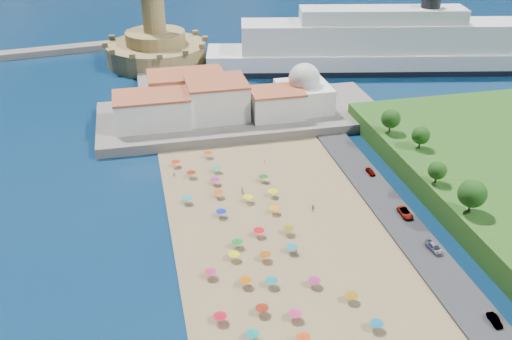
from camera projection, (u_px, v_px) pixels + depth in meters
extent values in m
plane|color=#071938|center=(264.00, 262.00, 118.66)|extent=(700.00, 700.00, 0.00)
cube|color=#59544C|center=(241.00, 116.00, 182.36)|extent=(90.00, 36.00, 3.00)
cube|color=#59544C|center=(163.00, 85.00, 208.20)|extent=(18.00, 70.00, 2.40)
cube|color=silver|center=(152.00, 111.00, 170.64)|extent=(22.00, 14.00, 9.00)
cube|color=silver|center=(217.00, 100.00, 175.74)|extent=(18.00, 16.00, 11.00)
cube|color=silver|center=(276.00, 104.00, 176.52)|extent=(16.00, 12.00, 8.00)
cube|color=silver|center=(187.00, 90.00, 184.70)|extent=(24.00, 14.00, 10.00)
cube|color=silver|center=(304.00, 97.00, 181.88)|extent=(16.00, 16.00, 8.00)
sphere|color=silver|center=(304.00, 79.00, 179.00)|extent=(10.00, 10.00, 10.00)
cylinder|color=silver|center=(305.00, 67.00, 177.18)|extent=(1.20, 1.20, 1.60)
cylinder|color=#A48A52|center=(157.00, 53.00, 232.53)|extent=(40.00, 40.00, 8.00)
cylinder|color=#A48A52|center=(155.00, 38.00, 229.41)|extent=(24.00, 24.00, 5.00)
cylinder|color=#A48A52|center=(153.00, 14.00, 224.86)|extent=(9.00, 9.00, 14.00)
cube|color=black|center=(377.00, 67.00, 226.78)|extent=(136.97, 46.33, 2.18)
cube|color=silver|center=(378.00, 59.00, 225.37)|extent=(135.91, 45.74, 8.08)
cube|color=silver|center=(380.00, 36.00, 220.85)|extent=(108.80, 36.94, 10.77)
cube|color=silver|center=(383.00, 15.00, 216.97)|extent=(64.08, 24.63, 5.39)
cylinder|color=black|center=(431.00, 0.00, 214.79)|extent=(7.18, 7.18, 5.39)
cylinder|color=gray|center=(263.00, 178.00, 147.05)|extent=(0.07, 0.07, 2.00)
cone|color=#1C6512|center=(263.00, 175.00, 146.62)|extent=(2.50, 2.50, 0.60)
cylinder|color=gray|center=(351.00, 298.00, 107.11)|extent=(0.07, 0.07, 2.00)
cone|color=#8C640C|center=(352.00, 294.00, 106.68)|extent=(2.50, 2.50, 0.60)
cylinder|color=gray|center=(211.00, 274.00, 113.28)|extent=(0.07, 0.07, 2.00)
cone|color=#AE2556|center=(210.00, 270.00, 112.85)|extent=(2.50, 2.50, 0.60)
cylinder|color=gray|center=(271.00, 283.00, 110.87)|extent=(0.07, 0.07, 2.00)
cone|color=#0E7786|center=(271.00, 279.00, 110.44)|extent=(2.50, 2.50, 0.60)
cylinder|color=gray|center=(248.00, 199.00, 138.24)|extent=(0.07, 0.07, 2.00)
cone|color=yellow|center=(248.00, 196.00, 137.81)|extent=(2.50, 2.50, 0.60)
cylinder|color=gray|center=(191.00, 174.00, 148.98)|extent=(0.07, 0.07, 2.00)
cone|color=maroon|center=(191.00, 171.00, 148.55)|extent=(2.50, 2.50, 0.60)
cylinder|color=gray|center=(252.00, 336.00, 98.47)|extent=(0.07, 0.07, 2.00)
cone|color=#0D7B74|center=(252.00, 332.00, 98.04)|extent=(2.50, 2.50, 0.60)
cylinder|color=gray|center=(208.00, 155.00, 158.95)|extent=(0.07, 0.07, 2.00)
cone|color=#9B480E|center=(208.00, 152.00, 158.51)|extent=(2.50, 2.50, 0.60)
cylinder|color=gray|center=(288.00, 231.00, 126.42)|extent=(0.07, 0.07, 2.00)
cone|color=#7C620B|center=(288.00, 227.00, 125.99)|extent=(2.50, 2.50, 0.60)
cylinder|color=gray|center=(273.00, 193.00, 140.61)|extent=(0.07, 0.07, 2.00)
cone|color=yellow|center=(273.00, 190.00, 140.18)|extent=(2.50, 2.50, 0.60)
cylinder|color=gray|center=(221.00, 213.00, 132.60)|extent=(0.07, 0.07, 2.00)
cone|color=#0D21B3|center=(221.00, 210.00, 132.17)|extent=(2.50, 2.50, 0.60)
cylinder|color=gray|center=(234.00, 256.00, 118.27)|extent=(0.07, 0.07, 2.00)
cone|color=yellow|center=(234.00, 253.00, 117.84)|extent=(2.50, 2.50, 0.60)
cylinder|color=gray|center=(259.00, 233.00, 125.78)|extent=(0.07, 0.07, 2.00)
cone|color=red|center=(259.00, 229.00, 125.35)|extent=(2.50, 2.50, 0.60)
cylinder|color=gray|center=(216.00, 169.00, 151.51)|extent=(0.07, 0.07, 2.00)
cone|color=#109573|center=(216.00, 166.00, 151.08)|extent=(2.50, 2.50, 0.60)
cylinder|color=gray|center=(215.00, 181.00, 145.83)|extent=(0.07, 0.07, 2.00)
cone|color=#9A2173|center=(215.00, 178.00, 145.40)|extent=(2.50, 2.50, 0.60)
cylinder|color=gray|center=(220.00, 318.00, 102.26)|extent=(0.07, 0.07, 2.00)
cone|color=#B70E21|center=(220.00, 315.00, 101.83)|extent=(2.50, 2.50, 0.60)
cylinder|color=gray|center=(295.00, 316.00, 102.86)|extent=(0.07, 0.07, 2.00)
cone|color=#BD2863|center=(295.00, 312.00, 102.43)|extent=(2.50, 2.50, 0.60)
cylinder|color=gray|center=(176.00, 164.00, 154.24)|extent=(0.07, 0.07, 2.00)
cone|color=red|center=(176.00, 161.00, 153.81)|extent=(2.50, 2.50, 0.60)
cylinder|color=gray|center=(219.00, 194.00, 140.28)|extent=(0.07, 0.07, 2.00)
cone|color=#D74711|center=(218.00, 191.00, 139.85)|extent=(2.50, 2.50, 0.60)
cylinder|color=gray|center=(376.00, 326.00, 100.67)|extent=(0.07, 0.07, 2.00)
cone|color=#0F638E|center=(377.00, 322.00, 100.24)|extent=(2.50, 2.50, 0.60)
cylinder|color=gray|center=(292.00, 249.00, 120.42)|extent=(0.07, 0.07, 2.00)
cone|color=#0F7B8F|center=(292.00, 246.00, 119.99)|extent=(2.50, 2.50, 0.60)
cylinder|color=gray|center=(314.00, 282.00, 110.96)|extent=(0.07, 0.07, 2.00)
cone|color=#9F2262|center=(315.00, 279.00, 110.53)|extent=(2.50, 2.50, 0.60)
cylinder|color=gray|center=(274.00, 210.00, 133.87)|extent=(0.07, 0.07, 2.00)
cone|color=orange|center=(274.00, 207.00, 133.43)|extent=(2.50, 2.50, 0.60)
cylinder|color=gray|center=(303.00, 340.00, 97.71)|extent=(0.07, 0.07, 2.00)
cone|color=red|center=(303.00, 336.00, 97.28)|extent=(2.50, 2.50, 0.60)
cylinder|color=gray|center=(237.00, 244.00, 122.09)|extent=(0.07, 0.07, 2.00)
cone|color=#157A1F|center=(237.00, 240.00, 121.66)|extent=(2.50, 2.50, 0.60)
cylinder|color=gray|center=(187.00, 200.00, 137.82)|extent=(0.07, 0.07, 2.00)
cone|color=teal|center=(187.00, 197.00, 137.39)|extent=(2.50, 2.50, 0.60)
cylinder|color=gray|center=(262.00, 310.00, 104.11)|extent=(0.07, 0.07, 2.00)
cone|color=maroon|center=(262.00, 307.00, 103.68)|extent=(2.50, 2.50, 0.60)
cylinder|color=gray|center=(246.00, 282.00, 110.96)|extent=(0.07, 0.07, 2.00)
cone|color=#C85008|center=(246.00, 279.00, 110.53)|extent=(2.50, 2.50, 0.60)
cylinder|color=gray|center=(265.00, 257.00, 118.11)|extent=(0.07, 0.07, 2.00)
cone|color=#98480D|center=(265.00, 253.00, 117.68)|extent=(2.50, 2.50, 0.60)
imported|color=tan|center=(296.00, 250.00, 120.54)|extent=(0.62, 0.73, 1.68)
imported|color=tan|center=(264.00, 162.00, 155.68)|extent=(0.73, 1.11, 1.61)
imported|color=tan|center=(174.00, 175.00, 149.02)|extent=(0.93, 0.40, 1.57)
imported|color=tan|center=(313.00, 208.00, 135.03)|extent=(0.87, 1.60, 1.65)
imported|color=tan|center=(242.00, 190.00, 142.03)|extent=(1.14, 1.07, 1.87)
imported|color=gray|center=(495.00, 320.00, 101.78)|extent=(1.60, 3.92, 1.26)
imported|color=gray|center=(405.00, 213.00, 132.57)|extent=(2.62, 5.29, 1.44)
imported|color=gray|center=(434.00, 248.00, 120.64)|extent=(2.51, 5.13, 1.44)
imported|color=gray|center=(371.00, 172.00, 150.13)|extent=(1.59, 3.82, 1.30)
cylinder|color=#382314|center=(470.00, 206.00, 123.38)|extent=(0.50, 0.50, 3.45)
sphere|color=#14380F|center=(472.00, 193.00, 121.89)|extent=(6.21, 6.21, 6.21)
cylinder|color=#382314|center=(436.00, 178.00, 134.94)|extent=(0.50, 0.50, 2.46)
sphere|color=#14380F|center=(437.00, 170.00, 133.88)|extent=(4.43, 4.43, 4.43)
cylinder|color=#382314|center=(420.00, 144.00, 151.23)|extent=(0.50, 0.50, 2.70)
sphere|color=#14380F|center=(421.00, 135.00, 150.07)|extent=(4.86, 4.86, 4.86)
cylinder|color=#382314|center=(390.00, 127.00, 159.93)|extent=(0.50, 0.50, 3.02)
sphere|color=#14380F|center=(391.00, 119.00, 158.62)|extent=(5.43, 5.43, 5.43)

